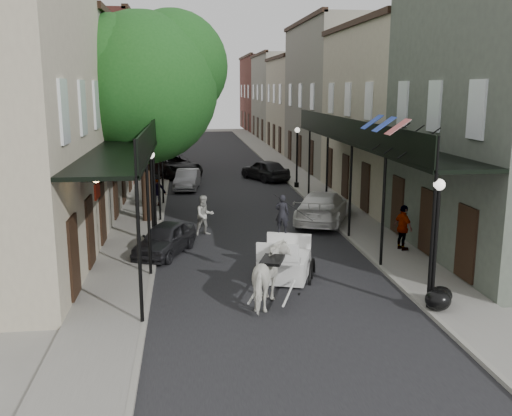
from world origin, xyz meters
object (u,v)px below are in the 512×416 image
object	(u,v)px
lamppost_right_far	(297,156)
car_left_mid	(187,180)
lamppost_left	(152,195)
pedestrian_walking	(205,215)
pedestrian_sidewalk_right	(403,228)
horse	(271,276)
car_left_far	(174,166)
pedestrian_sidewalk_left	(156,190)
carriage	(287,242)
car_left_near	(165,239)
tree_far	(162,93)
tree_near	(151,82)
car_right_near	(323,207)
lamppost_right_near	(435,242)
car_right_far	(265,170)

from	to	relation	value
lamppost_right_far	car_left_mid	distance (m)	6.96
lamppost_left	lamppost_right_far	bearing A→B (deg)	55.65
pedestrian_walking	pedestrian_sidewalk_right	size ratio (longest dim) A/B	0.99
horse	car_left_far	xyz separation A→B (m)	(-3.25, 25.07, -0.12)
pedestrian_sidewalk_left	car_left_far	world-z (taller)	pedestrian_sidewalk_left
carriage	car_left_near	distance (m)	5.16
tree_far	tree_near	bearing A→B (deg)	-89.81
tree_near	lamppost_right_far	world-z (taller)	tree_near
carriage	car_right_near	bearing A→B (deg)	86.58
pedestrian_sidewalk_left	car_left_mid	distance (m)	5.64
horse	pedestrian_sidewalk_right	distance (m)	7.50
pedestrian_walking	tree_near	bearing A→B (deg)	107.78
horse	pedestrian_sidewalk_right	size ratio (longest dim) A/B	1.21
tree_near	pedestrian_walking	world-z (taller)	tree_near
carriage	pedestrian_sidewalk_right	bearing A→B (deg)	42.18
pedestrian_walking	lamppost_right_near	bearing A→B (deg)	-77.29
carriage	car_left_near	world-z (taller)	carriage
pedestrian_walking	car_left_far	size ratio (longest dim) A/B	0.31
carriage	pedestrian_sidewalk_left	distance (m)	12.63
horse	car_right_near	distance (m)	10.75
tree_far	car_left_mid	size ratio (longest dim) A/B	2.28
car_right_near	lamppost_left	bearing A→B (deg)	44.61
tree_near	pedestrian_sidewalk_right	size ratio (longest dim) A/B	5.48
pedestrian_walking	pedestrian_sidewalk_right	bearing A→B (deg)	-46.33
tree_near	pedestrian_sidewalk_left	world-z (taller)	tree_near
pedestrian_sidewalk_left	pedestrian_walking	bearing A→B (deg)	88.54
lamppost_right_near	car_right_near	size ratio (longest dim) A/B	0.72
lamppost_right_far	car_left_near	distance (m)	15.48
tree_near	tree_far	world-z (taller)	tree_near
lamppost_right_near	pedestrian_walking	bearing A→B (deg)	123.05
tree_near	tree_far	distance (m)	14.02
lamppost_left	lamppost_right_far	size ratio (longest dim) A/B	1.00
tree_far	carriage	world-z (taller)	tree_far
car_left_near	car_right_near	distance (m)	8.42
lamppost_left	pedestrian_sidewalk_right	world-z (taller)	lamppost_left
pedestrian_walking	pedestrian_sidewalk_right	xyz separation A→B (m)	(7.46, -3.64, 0.13)
pedestrian_walking	pedestrian_sidewalk_left	bearing A→B (deg)	91.03
lamppost_left	lamppost_right_far	distance (m)	14.53
lamppost_left	car_left_far	world-z (taller)	lamppost_left
tree_far	lamppost_right_near	bearing A→B (deg)	-72.32
pedestrian_walking	car_right_far	distance (m)	14.95
carriage	car_left_mid	bearing A→B (deg)	119.81
pedestrian_sidewalk_left	lamppost_right_near	bearing A→B (deg)	96.00
tree_far	horse	size ratio (longest dim) A/B	4.05
pedestrian_sidewalk_left	car_right_near	distance (m)	9.01
tree_near	tree_far	bearing A→B (deg)	90.19
lamppost_right_near	pedestrian_walking	xyz separation A→B (m)	(-6.10, 9.38, -1.18)
car_left_far	lamppost_left	bearing A→B (deg)	-114.78
car_left_far	lamppost_right_near	bearing A→B (deg)	-96.74
car_left_mid	car_right_near	world-z (taller)	car_right_near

